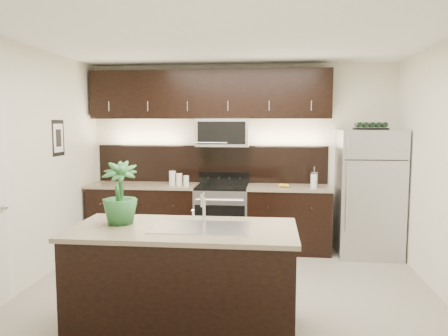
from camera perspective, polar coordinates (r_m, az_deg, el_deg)
name	(u,v)px	position (r m, az deg, el deg)	size (l,w,h in m)	color
ground	(228,294)	(4.92, 0.48, -16.09)	(4.50, 4.50, 0.00)	gray
room_walls	(217,137)	(4.53, -0.95, 4.05)	(4.52, 4.02, 2.71)	silver
counter_run	(208,217)	(6.44, -2.07, -6.38)	(3.51, 0.65, 0.94)	black
upper_fixtures	(211,102)	(6.44, -1.71, 8.58)	(3.49, 0.40, 1.66)	black
island	(184,279)	(3.98, -5.26, -14.29)	(1.96, 0.96, 0.94)	black
sink_faucet	(201,226)	(3.82, -3.07, -7.53)	(0.84, 0.50, 0.28)	silver
refrigerator	(368,193)	(6.39, 18.32, -3.10)	(0.84, 0.76, 1.75)	#B2B2B7
wine_rack	(371,126)	(6.31, 18.60, 5.18)	(0.43, 0.27, 0.10)	black
plant	(120,193)	(4.01, -13.47, -3.19)	(0.31, 0.31, 0.56)	#26612D
canisters	(178,179)	(6.35, -6.09, -1.44)	(0.30, 0.15, 0.21)	silver
french_press	(314,180)	(6.26, 11.68, -1.51)	(0.10, 0.10, 0.28)	silver
bananas	(281,185)	(6.21, 7.49, -2.24)	(0.16, 0.13, 0.05)	gold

